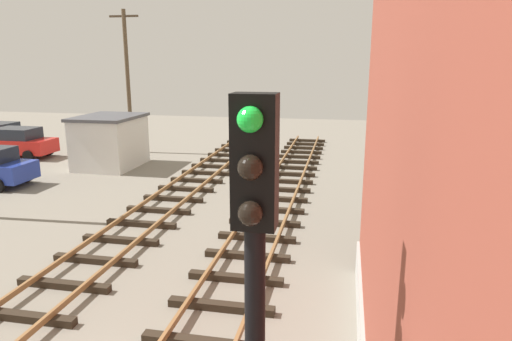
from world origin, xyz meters
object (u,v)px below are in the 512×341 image
signal_mast (255,325)px  parked_car_red (18,142)px  control_hut (110,141)px  track_worker_foreground (243,168)px  utility_pole_far (128,80)px

signal_mast → parked_car_red: 27.00m
control_hut → track_worker_foreground: (7.89, -2.76, -0.46)m
parked_car_red → utility_pole_far: utility_pole_far is taller
signal_mast → control_hut: bearing=122.0°
track_worker_foreground → signal_mast: bearing=-76.7°
track_worker_foreground → parked_car_red: bearing=164.8°
parked_car_red → track_worker_foreground: bearing=-15.2°
control_hut → parked_car_red: (-6.56, 1.16, -0.49)m
parked_car_red → utility_pole_far: size_ratio=0.49×
parked_car_red → track_worker_foreground: 14.98m
parked_car_red → utility_pole_far: (5.81, 2.83, 3.55)m
parked_car_red → track_worker_foreground: size_ratio=2.25×
control_hut → parked_car_red: bearing=170.0°
signal_mast → control_hut: size_ratio=1.41×
control_hut → utility_pole_far: size_ratio=0.45×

